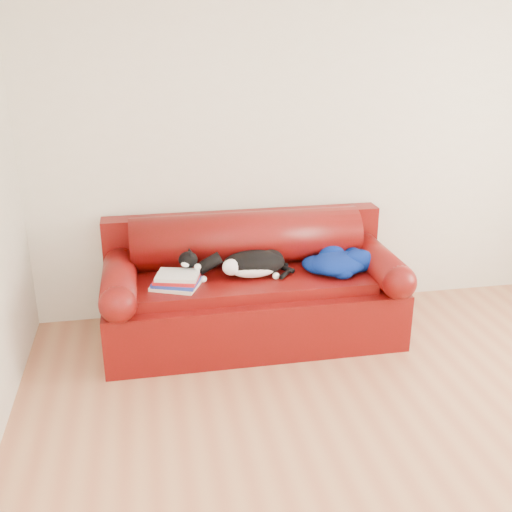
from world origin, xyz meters
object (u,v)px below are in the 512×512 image
Objects in this scene: book_stack at (177,280)px; blanket at (338,262)px; cat at (253,264)px; sofa_base at (252,307)px.

blanket is (1.17, 0.08, 0.02)m from book_stack.
blanket is at bearing -9.91° from cat.
sofa_base is 3.20× the size of cat.
blanket reaches higher than sofa_base.
sofa_base is at bearing 174.43° from blanket.
cat reaches higher than book_stack.
blanket is at bearing 3.90° from book_stack.
book_stack is 0.56× the size of cat.
cat is at bearing 9.80° from book_stack.
cat is at bearing 178.67° from blanket.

